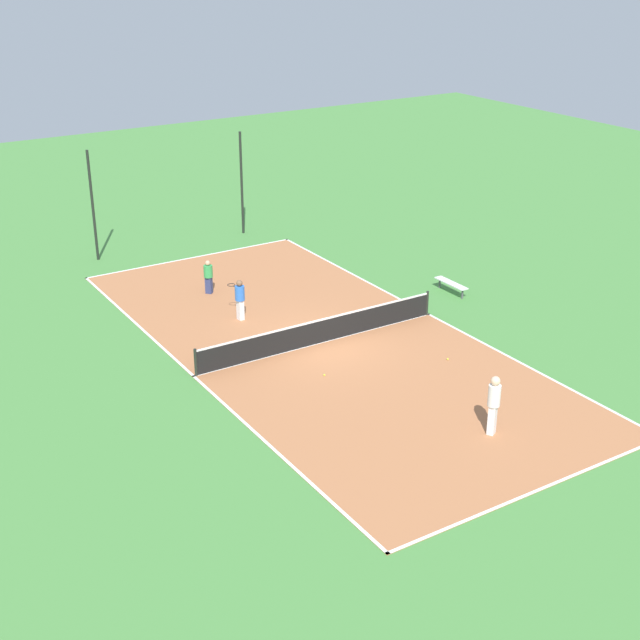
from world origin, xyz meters
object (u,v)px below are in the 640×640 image
object	(u,v)px
player_far_green	(208,275)
player_far_white	(494,401)
fence_post_back_left	(93,206)
bench	(451,284)
tennis_ball_right_alley	(324,375)
player_near_blue	(240,297)
tennis_ball_midcourt	(448,359)
fence_post_back_right	(242,183)
tennis_net	(320,330)

from	to	relation	value
player_far_green	player_far_white	bearing A→B (deg)	150.51
fence_post_back_left	player_far_white	bearing A→B (deg)	-77.74
player_far_green	bench	bearing A→B (deg)	-159.64
tennis_ball_right_alley	fence_post_back_left	xyz separation A→B (m)	(-2.39, 15.06, 2.40)
player_far_green	tennis_ball_right_alley	bearing A→B (deg)	142.11
player_near_blue	tennis_ball_midcourt	xyz separation A→B (m)	(4.34, -6.85, -0.86)
tennis_ball_midcourt	tennis_ball_right_alley	distance (m)	4.36
tennis_ball_midcourt	fence_post_back_right	size ratio (longest dim) A/B	0.01
player_far_green	player_near_blue	distance (m)	3.06
player_far_white	tennis_ball_right_alley	xyz separation A→B (m)	(-2.11, 5.67, -1.04)
tennis_net	player_near_blue	xyz separation A→B (m)	(-1.41, 3.36, 0.41)
player_far_white	tennis_ball_midcourt	distance (m)	5.01
tennis_net	fence_post_back_right	bearing A→B (deg)	74.11
tennis_ball_midcourt	bench	bearing A→B (deg)	49.28
player_near_blue	fence_post_back_right	distance (m)	10.81
player_far_green	tennis_ball_midcourt	xyz separation A→B (m)	(4.17, -9.91, -0.74)
bench	player_near_blue	size ratio (longest dim) A/B	1.09
player_far_green	player_near_blue	size ratio (longest dim) A/B	0.88
bench	fence_post_back_left	xyz separation A→B (m)	(-10.68, 11.51, 2.07)
player_near_blue	fence_post_back_left	size ratio (longest dim) A/B	0.32
fence_post_back_right	player_near_blue	bearing A→B (deg)	-118.18
player_near_blue	player_far_green	bearing A→B (deg)	-7.13
player_far_white	fence_post_back_left	world-z (taller)	fence_post_back_left
fence_post_back_left	tennis_ball_right_alley	bearing A→B (deg)	-80.98
player_far_green	fence_post_back_right	size ratio (longest dim) A/B	0.28
bench	fence_post_back_right	bearing A→B (deg)	16.43
bench	tennis_ball_right_alley	xyz separation A→B (m)	(-8.29, -3.55, -0.33)
tennis_ball_midcourt	fence_post_back_left	size ratio (longest dim) A/B	0.01
player_near_blue	tennis_ball_right_alley	world-z (taller)	player_near_blue
tennis_net	player_near_blue	bearing A→B (deg)	112.74
fence_post_back_left	tennis_ball_midcourt	bearing A→B (deg)	-68.02
bench	player_far_green	distance (m)	9.75
player_far_green	tennis_ball_midcourt	bearing A→B (deg)	165.01
player_far_white	tennis_ball_right_alley	distance (m)	6.14
player_far_green	tennis_ball_right_alley	xyz separation A→B (m)	(-0.01, -8.68, -0.74)
player_near_blue	fence_post_back_left	xyz separation A→B (m)	(-2.23, 9.43, 1.54)
fence_post_back_right	bench	bearing A→B (deg)	-73.57
player_far_white	fence_post_back_left	distance (m)	21.25
tennis_net	tennis_ball_midcourt	size ratio (longest dim) A/B	142.13
tennis_ball_right_alley	fence_post_back_right	xyz separation A→B (m)	(4.89, 15.06, 2.40)
tennis_ball_midcourt	tennis_ball_right_alley	size ratio (longest dim) A/B	1.00
player_near_blue	tennis_ball_right_alley	size ratio (longest dim) A/B	23.15
tennis_ball_right_alley	fence_post_back_left	bearing A→B (deg)	99.02
player_far_white	fence_post_back_right	bearing A→B (deg)	53.16
bench	player_near_blue	world-z (taller)	player_near_blue
tennis_net	tennis_ball_right_alley	bearing A→B (deg)	-118.96
tennis_net	tennis_ball_midcourt	world-z (taller)	tennis_net
player_far_white	tennis_ball_midcourt	world-z (taller)	player_far_white
tennis_net	bench	xyz separation A→B (m)	(7.04, 1.28, -0.12)
tennis_net	bench	world-z (taller)	tennis_net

